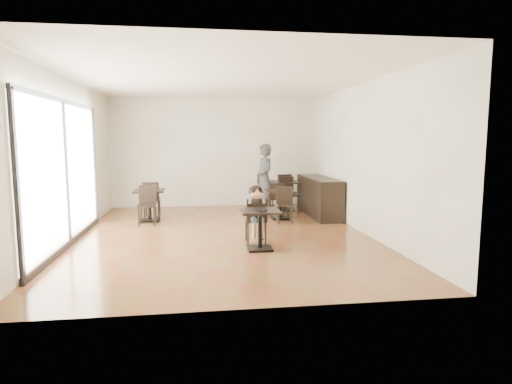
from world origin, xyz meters
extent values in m
cube|color=brown|center=(0.00, 0.00, 0.00)|extent=(6.00, 8.00, 0.01)
cube|color=white|center=(0.00, 0.00, 3.20)|extent=(6.00, 8.00, 0.01)
cube|color=white|center=(0.00, 4.00, 1.60)|extent=(6.00, 0.01, 3.20)
cube|color=white|center=(0.00, -4.00, 1.60)|extent=(6.00, 0.01, 3.20)
cube|color=white|center=(-3.00, 0.00, 1.60)|extent=(0.01, 8.00, 3.20)
cube|color=white|center=(3.00, 0.00, 1.60)|extent=(0.01, 8.00, 3.20)
cube|color=white|center=(-2.97, -0.50, 1.40)|extent=(0.04, 4.50, 2.60)
cylinder|color=black|center=(0.59, -1.40, 0.74)|extent=(0.25, 0.25, 0.01)
imported|color=#3C3D41|center=(1.29, 2.60, 0.94)|extent=(0.62, 0.78, 1.88)
cube|color=black|center=(2.65, 2.00, 0.50)|extent=(0.60, 2.40, 1.00)
camera|label=1|loc=(-0.54, -8.85, 2.02)|focal=30.00mm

